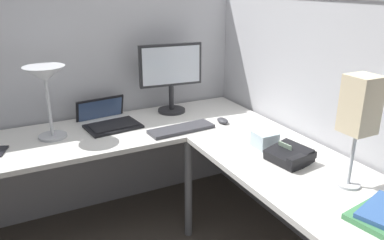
% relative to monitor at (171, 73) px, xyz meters
% --- Properties ---
extents(cubicle_wall_back, '(2.57, 0.12, 1.58)m').
position_rel_monitor_xyz_m(cubicle_wall_back, '(-0.63, 0.23, -0.23)').
color(cubicle_wall_back, '#B2B2B7').
rests_on(cubicle_wall_back, ground).
extents(cubicle_wall_right, '(0.12, 2.37, 1.58)m').
position_rel_monitor_xyz_m(cubicle_wall_right, '(0.61, -0.90, -0.23)').
color(cubicle_wall_right, '#B2B2B7').
rests_on(cubicle_wall_right, ground).
extents(desk, '(2.35, 2.15, 0.73)m').
position_rel_monitor_xyz_m(desk, '(-0.41, -0.69, -0.39)').
color(desk, silver).
rests_on(desk, ground).
extents(monitor, '(0.46, 0.20, 0.50)m').
position_rel_monitor_xyz_m(monitor, '(0.00, 0.00, 0.00)').
color(monitor, '#232326').
rests_on(monitor, desk).
extents(laptop, '(0.38, 0.42, 0.22)m').
position_rel_monitor_xyz_m(laptop, '(-0.49, -0.03, -0.27)').
color(laptop, black).
rests_on(laptop, desk).
extents(keyboard, '(0.44, 0.17, 0.02)m').
position_rel_monitor_xyz_m(keyboard, '(-0.10, -0.38, -0.28)').
color(keyboard, '#38383D').
rests_on(keyboard, desk).
extents(computer_mouse, '(0.06, 0.10, 0.03)m').
position_rel_monitor_xyz_m(computer_mouse, '(0.21, -0.38, -0.28)').
color(computer_mouse, '#38383D').
rests_on(computer_mouse, desk).
extents(desk_lamp_dome, '(0.24, 0.24, 0.44)m').
position_rel_monitor_xyz_m(desk_lamp_dome, '(-0.86, -0.12, 0.07)').
color(desk_lamp_dome, '#B7BABF').
rests_on(desk_lamp_dome, desk).
extents(office_phone, '(0.21, 0.23, 0.11)m').
position_rel_monitor_xyz_m(office_phone, '(0.21, -1.06, -0.26)').
color(office_phone, black).
rests_on(office_phone, desk).
extents(desk_lamp_paper, '(0.13, 0.13, 0.53)m').
position_rel_monitor_xyz_m(desk_lamp_paper, '(0.30, -1.37, 0.09)').
color(desk_lamp_paper, '#B7BABF').
rests_on(desk_lamp_paper, desk).
extents(tissue_box, '(0.12, 0.12, 0.09)m').
position_rel_monitor_xyz_m(tissue_box, '(0.22, -0.83, -0.25)').
color(tissue_box, silver).
rests_on(tissue_box, desk).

